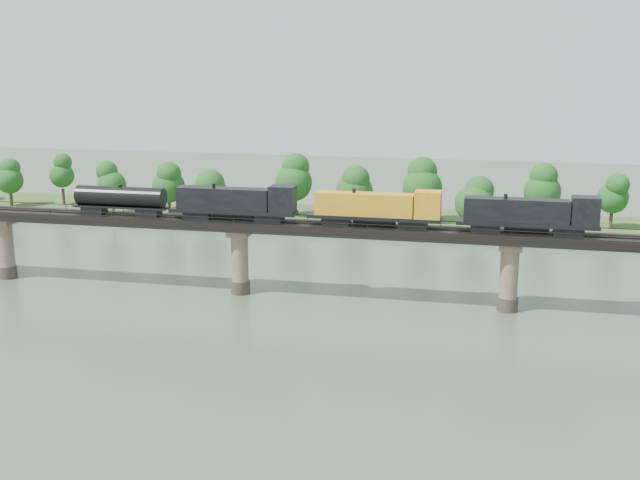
# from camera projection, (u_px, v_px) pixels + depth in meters

# --- Properties ---
(ground) EXTENTS (400.00, 400.00, 0.00)m
(ground) POSITION_uv_depth(u_px,v_px,m) (161.00, 365.00, 94.66)
(ground) COLOR #3A4A3C
(ground) RESTS_ON ground
(far_bank) EXTENTS (300.00, 24.00, 1.60)m
(far_bank) POSITION_uv_depth(u_px,v_px,m) (319.00, 218.00, 175.30)
(far_bank) COLOR #2F4A1D
(far_bank) RESTS_ON ground
(bridge) EXTENTS (236.00, 30.00, 11.50)m
(bridge) POSITION_uv_depth(u_px,v_px,m) (240.00, 259.00, 121.95)
(bridge) COLOR #473A2D
(bridge) RESTS_ON ground
(bridge_superstructure) EXTENTS (220.00, 4.90, 0.75)m
(bridge_superstructure) POSITION_uv_depth(u_px,v_px,m) (239.00, 218.00, 120.52)
(bridge_superstructure) COLOR black
(bridge_superstructure) RESTS_ON bridge
(far_treeline) EXTENTS (289.06, 17.54, 13.60)m
(far_treeline) POSITION_uv_depth(u_px,v_px,m) (277.00, 184.00, 170.97)
(far_treeline) COLOR #382619
(far_treeline) RESTS_ON far_bank
(freight_train) EXTENTS (78.50, 3.06, 5.40)m
(freight_train) POSITION_uv_depth(u_px,v_px,m) (327.00, 207.00, 117.11)
(freight_train) COLOR black
(freight_train) RESTS_ON bridge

